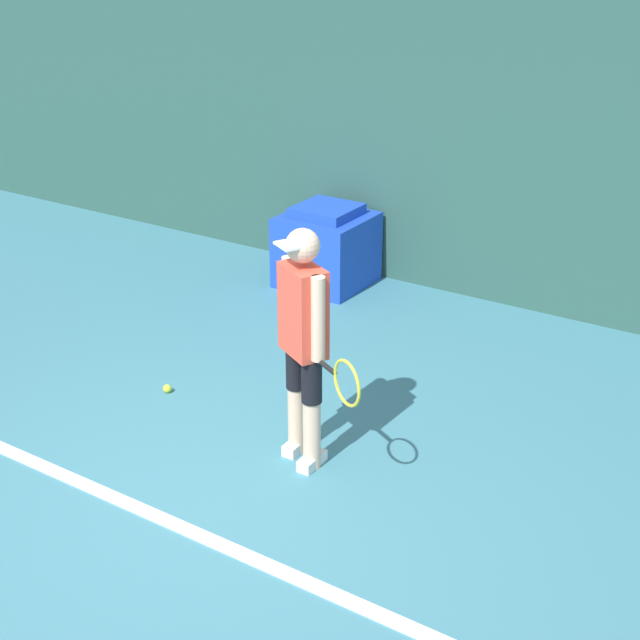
% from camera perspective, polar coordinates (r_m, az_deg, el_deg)
% --- Properties ---
extents(ground_plane, '(24.00, 24.00, 0.00)m').
position_cam_1_polar(ground_plane, '(5.90, -6.68, -11.12)').
color(ground_plane, teal).
extents(back_wall, '(24.00, 0.10, 3.14)m').
position_cam_1_polar(back_wall, '(8.50, 10.39, 11.44)').
color(back_wall, '#2D564C').
rests_on(back_wall, ground_plane).
extents(court_baseline, '(21.60, 0.10, 0.01)m').
position_cam_1_polar(court_baseline, '(5.68, -9.11, -12.85)').
color(court_baseline, white).
rests_on(court_baseline, ground_plane).
extents(tennis_player, '(0.85, 0.51, 1.67)m').
position_cam_1_polar(tennis_player, '(5.77, -1.02, -1.15)').
color(tennis_player, beige).
rests_on(tennis_player, ground_plane).
extents(tennis_ball, '(0.07, 0.07, 0.07)m').
position_cam_1_polar(tennis_ball, '(7.12, -9.75, -4.35)').
color(tennis_ball, '#D1E533').
rests_on(tennis_ball, ground_plane).
extents(covered_chair, '(0.83, 0.83, 0.82)m').
position_cam_1_polar(covered_chair, '(8.99, 0.43, 4.67)').
color(covered_chair, blue).
rests_on(covered_chair, ground_plane).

